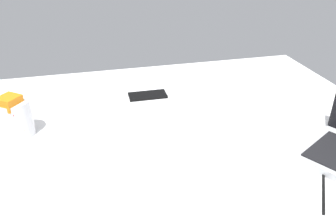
% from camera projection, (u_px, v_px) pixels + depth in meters
% --- Properties ---
extents(snack_cup, '(0.10, 0.09, 0.13)m').
position_uv_depth(snack_cup, '(16.00, 116.00, 1.01)').
color(snack_cup, silver).
rests_on(snack_cup, bed_mattress).
extents(cell_phone, '(0.07, 0.14, 0.01)m').
position_uv_depth(cell_phone, '(148.00, 95.00, 1.27)').
color(cell_phone, black).
rests_on(cell_phone, bed_mattress).
extents(charger_cable, '(0.14, 0.10, 0.01)m').
position_uv_depth(charger_cable, '(323.00, 190.00, 0.82)').
color(charger_cable, black).
rests_on(charger_cable, bed_mattress).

